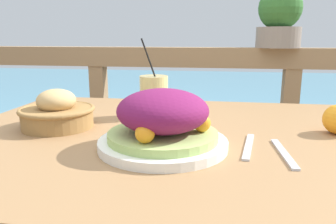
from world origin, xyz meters
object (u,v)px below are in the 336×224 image
object	(u,v)px
bread_basket	(57,113)
potted_plant	(279,18)
drink_glass	(154,96)
salad_plate	(163,123)

from	to	relation	value
bread_basket	potted_plant	world-z (taller)	potted_plant
drink_glass	bread_basket	world-z (taller)	drink_glass
salad_plate	drink_glass	distance (m)	0.30
bread_basket	salad_plate	bearing A→B (deg)	-21.55
salad_plate	potted_plant	distance (m)	0.96
bread_basket	potted_plant	xyz separation A→B (m)	(0.69, 0.71, 0.28)
salad_plate	bread_basket	distance (m)	0.34
bread_basket	drink_glass	bearing A→B (deg)	33.81
salad_plate	drink_glass	size ratio (longest dim) A/B	1.21
salad_plate	bread_basket	size ratio (longest dim) A/B	1.43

